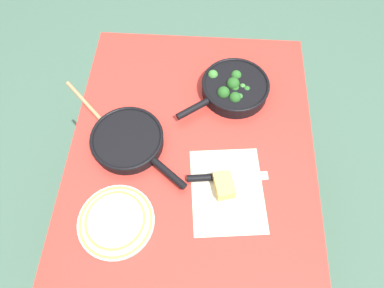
# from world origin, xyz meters

# --- Properties ---
(ground_plane) EXTENTS (14.00, 14.00, 0.00)m
(ground_plane) POSITION_xyz_m (0.00, 0.00, 0.00)
(ground_plane) COLOR #476B56
(dining_table_red) EXTENTS (1.05, 0.84, 0.76)m
(dining_table_red) POSITION_xyz_m (0.00, 0.00, 0.66)
(dining_table_red) COLOR red
(dining_table_red) RESTS_ON ground_plane
(skillet_broccoli) EXTENTS (0.28, 0.33, 0.08)m
(skillet_broccoli) POSITION_xyz_m (-0.24, 0.14, 0.79)
(skillet_broccoli) COLOR black
(skillet_broccoli) RESTS_ON dining_table_red
(skillet_eggs) EXTENTS (0.30, 0.34, 0.05)m
(skillet_eggs) POSITION_xyz_m (-0.00, -0.22, 0.78)
(skillet_eggs) COLOR black
(skillet_eggs) RESTS_ON dining_table_red
(wooden_spoon) EXTENTS (0.28, 0.29, 0.02)m
(wooden_spoon) POSITION_xyz_m (-0.08, -0.33, 0.77)
(wooden_spoon) COLOR tan
(wooden_spoon) RESTS_ON dining_table_red
(parchment_sheet) EXTENTS (0.32, 0.26, 0.00)m
(parchment_sheet) POSITION_xyz_m (0.15, 0.12, 0.76)
(parchment_sheet) COLOR beige
(parchment_sheet) RESTS_ON dining_table_red
(grater_knife) EXTENTS (0.06, 0.27, 0.02)m
(grater_knife) POSITION_xyz_m (0.11, 0.08, 0.77)
(grater_knife) COLOR silver
(grater_knife) RESTS_ON dining_table_red
(cheese_block) EXTENTS (0.09, 0.08, 0.05)m
(cheese_block) POSITION_xyz_m (0.15, 0.11, 0.78)
(cheese_block) COLOR #E0C15B
(cheese_block) RESTS_ON dining_table_red
(dinner_plate_stack) EXTENTS (0.24, 0.24, 0.03)m
(dinner_plate_stack) POSITION_xyz_m (0.28, -0.21, 0.77)
(dinner_plate_stack) COLOR silver
(dinner_plate_stack) RESTS_ON dining_table_red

